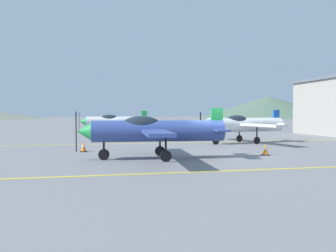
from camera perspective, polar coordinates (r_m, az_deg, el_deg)
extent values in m
plane|color=slate|center=(17.05, 8.48, -5.27)|extent=(400.00, 400.00, 0.00)
cube|color=yellow|center=(13.46, 14.26, -7.28)|extent=(80.00, 0.16, 0.01)
cube|color=yellow|center=(25.04, 1.89, -2.86)|extent=(80.00, 0.16, 0.01)
cylinder|color=#33478C|center=(16.07, -1.57, -0.86)|extent=(6.38, 1.34, 1.03)
cone|color=#1E8C3F|center=(16.02, -14.09, -0.93)|extent=(0.70, 0.90, 0.87)
cube|color=black|center=(16.06, -15.41, -0.94)|extent=(0.04, 0.11, 1.87)
ellipsoid|color=#1E2833|center=(15.98, -4.56, 0.22)|extent=(1.90, 0.93, 0.84)
cube|color=#33478C|center=(16.03, -2.90, -0.70)|extent=(1.43, 8.25, 0.15)
cube|color=#33478C|center=(16.68, 8.33, -0.61)|extent=(0.77, 2.45, 0.09)
cube|color=#1E8C3F|center=(16.66, 8.34, 1.15)|extent=(0.59, 0.14, 1.12)
cylinder|color=black|center=(16.00, -10.90, -3.14)|extent=(0.09, 0.09, 0.94)
cylinder|color=black|center=(16.05, -10.89, -4.81)|extent=(0.53, 0.14, 0.52)
cylinder|color=black|center=(17.15, -1.38, -2.75)|extent=(0.09, 0.09, 0.94)
cylinder|color=black|center=(17.20, -1.38, -4.30)|extent=(0.53, 0.14, 0.52)
cylinder|color=black|center=(15.13, -0.38, -3.41)|extent=(0.09, 0.09, 0.94)
cylinder|color=black|center=(15.18, -0.38, -5.17)|extent=(0.53, 0.14, 0.52)
cylinder|color=white|center=(25.37, 13.14, 0.20)|extent=(6.41, 2.44, 1.03)
cone|color=blue|center=(23.39, 6.36, 0.08)|extent=(0.83, 1.00, 0.87)
cube|color=black|center=(23.20, 5.57, 0.06)|extent=(0.06, 0.12, 1.87)
ellipsoid|color=#1E2833|center=(24.85, 11.62, 0.88)|extent=(2.01, 1.24, 0.84)
cube|color=white|center=(25.14, 12.47, 0.29)|extent=(2.86, 8.23, 0.15)
cube|color=white|center=(27.24, 17.95, 0.38)|extent=(1.19, 2.51, 0.09)
cube|color=blue|center=(27.22, 17.96, 1.46)|extent=(0.60, 0.24, 1.12)
cylinder|color=black|center=(23.89, 8.17, -1.38)|extent=(0.09, 0.09, 0.94)
cylinder|color=black|center=(23.92, 8.17, -2.50)|extent=(0.53, 0.23, 0.52)
cylinder|color=black|center=(26.32, 12.08, -1.08)|extent=(0.09, 0.09, 0.94)
cylinder|color=black|center=(26.35, 12.07, -2.10)|extent=(0.53, 0.23, 0.52)
cylinder|color=black|center=(24.71, 14.93, -1.32)|extent=(0.09, 0.09, 0.94)
cylinder|color=black|center=(24.75, 14.92, -2.40)|extent=(0.53, 0.23, 0.52)
cylinder|color=silver|center=(35.60, -8.69, 0.78)|extent=(6.35, 1.07, 1.03)
cone|color=#1E8C3F|center=(35.57, -14.32, 0.74)|extent=(0.66, 0.88, 0.87)
cube|color=black|center=(35.59, -14.92, 0.73)|extent=(0.04, 0.11, 1.87)
ellipsoid|color=#1E2833|center=(35.55, -10.04, 1.27)|extent=(1.87, 0.85, 0.84)
cube|color=silver|center=(35.58, -9.29, 0.85)|extent=(1.09, 8.21, 0.15)
cube|color=silver|center=(35.88, -4.07, 0.88)|extent=(0.67, 2.43, 0.09)
cube|color=#1E8C3F|center=(35.87, -4.08, 1.70)|extent=(0.59, 0.12, 1.12)
cylinder|color=black|center=(35.56, -12.89, -0.26)|extent=(0.09, 0.09, 0.94)
cylinder|color=black|center=(35.59, -12.88, -1.01)|extent=(0.52, 0.12, 0.52)
cylinder|color=black|center=(36.65, -8.48, -0.15)|extent=(0.09, 0.09, 0.94)
cylinder|color=black|center=(36.67, -8.48, -0.89)|extent=(0.52, 0.12, 0.52)
cylinder|color=black|center=(34.61, -8.28, -0.29)|extent=(0.09, 0.09, 0.94)
cylinder|color=black|center=(34.63, -8.27, -1.06)|extent=(0.52, 0.12, 0.52)
cube|color=black|center=(18.34, 16.28, -4.75)|extent=(0.36, 0.36, 0.04)
cone|color=orange|center=(18.30, 16.29, -3.83)|extent=(0.29, 0.29, 0.55)
cylinder|color=white|center=(18.30, 16.30, -3.74)|extent=(0.20, 0.20, 0.08)
cube|color=black|center=(19.76, -14.21, -4.23)|extent=(0.36, 0.36, 0.04)
cone|color=orange|center=(19.73, -14.21, -3.38)|extent=(0.29, 0.29, 0.55)
cylinder|color=white|center=(19.73, -14.21, -3.30)|extent=(0.20, 0.20, 0.08)
cone|color=#4C6651|center=(170.35, 16.68, 3.11)|extent=(67.66, 67.66, 10.54)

